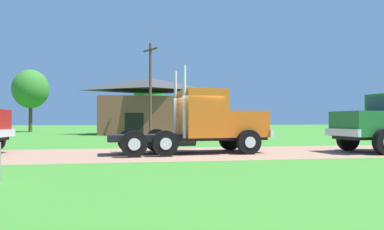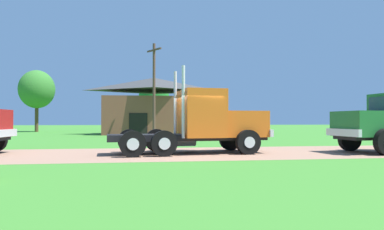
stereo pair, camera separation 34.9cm
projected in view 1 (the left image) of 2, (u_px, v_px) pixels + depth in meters
ground_plane at (191, 153)px, 15.57m from camera, size 200.00×200.00×0.00m
dirt_track at (191, 153)px, 15.57m from camera, size 120.00×6.28×0.01m
truck_foreground_white at (207, 123)px, 15.72m from camera, size 7.26×3.11×3.77m
shed_building at (150, 107)px, 37.44m from camera, size 10.93×6.77×6.08m
utility_pole_far at (150, 87)px, 32.21m from camera, size 1.29×1.94×8.62m
tree_mid at (31, 89)px, 44.51m from camera, size 4.48×4.48×7.96m
tree_right at (149, 97)px, 47.80m from camera, size 4.16×4.16×6.98m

